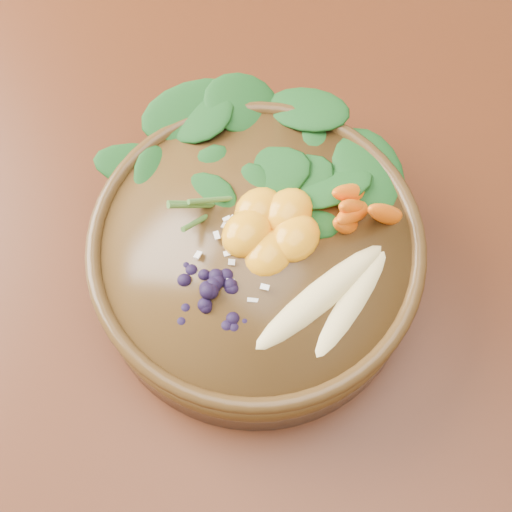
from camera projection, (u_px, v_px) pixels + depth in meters
ground at (336, 490)px, 1.27m from camera, size 4.00×4.00×0.00m
dining_table at (408, 418)px, 0.67m from camera, size 1.60×0.90×0.75m
stoneware_bowl at (256, 261)px, 0.60m from camera, size 0.28×0.28×0.07m
kale_heap at (262, 154)px, 0.57m from camera, size 0.18×0.16×0.04m
carrot_cluster at (367, 194)px, 0.54m from camera, size 0.06×0.06×0.07m
banana_halves at (338, 293)px, 0.53m from camera, size 0.07×0.15×0.03m
mandarin_cluster at (272, 221)px, 0.56m from camera, size 0.08×0.09×0.03m
blueberry_pile at (210, 286)px, 0.53m from camera, size 0.13×0.10×0.04m
coconut_flakes at (242, 258)px, 0.55m from camera, size 0.09×0.07×0.01m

